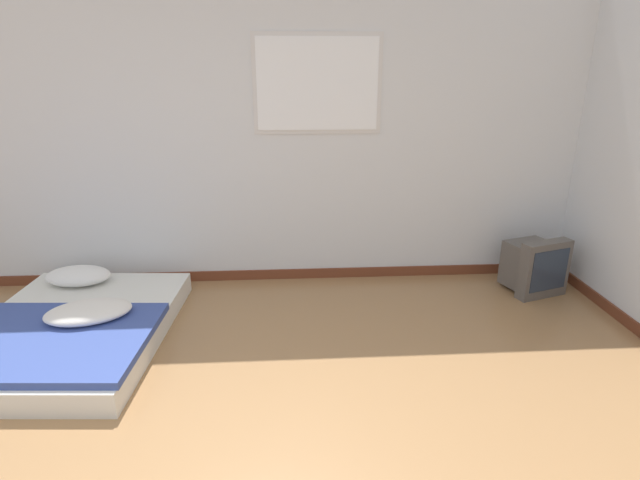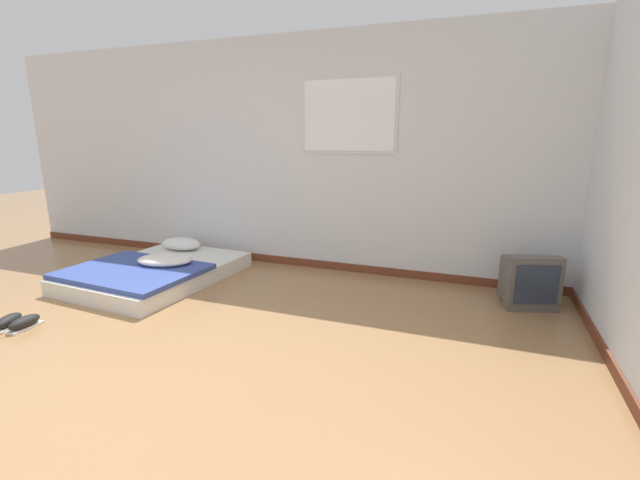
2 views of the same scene
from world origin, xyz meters
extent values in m
plane|color=#997047|center=(0.00, 0.00, 0.00)|extent=(20.00, 20.00, 0.00)
cube|color=silver|center=(0.00, 2.97, 1.30)|extent=(8.24, 0.06, 2.60)
cube|color=brown|center=(0.00, 2.93, 0.04)|extent=(8.24, 0.02, 0.09)
cube|color=silver|center=(0.62, 2.94, 1.73)|extent=(1.07, 0.01, 0.81)
cube|color=white|center=(0.62, 2.93, 1.73)|extent=(1.00, 0.01, 0.74)
cube|color=silver|center=(-1.21, 1.93, 0.08)|extent=(1.39, 1.79, 0.16)
ellipsoid|color=white|center=(-1.39, 2.57, 0.23)|extent=(0.54, 0.37, 0.14)
cube|color=#384C93|center=(-1.23, 1.61, 0.19)|extent=(1.37, 1.07, 0.05)
ellipsoid|color=silver|center=(-1.05, 1.87, 0.25)|extent=(0.65, 0.50, 0.11)
cube|color=#56514C|center=(2.45, 2.61, 0.23)|extent=(0.44, 0.37, 0.40)
cube|color=#56514C|center=(2.51, 2.42, 0.25)|extent=(0.47, 0.25, 0.49)
cube|color=#283342|center=(2.53, 2.37, 0.26)|extent=(0.36, 0.12, 0.36)
cube|color=silver|center=(-1.51, 0.53, 0.01)|extent=(0.17, 0.28, 0.02)
ellipsoid|color=black|center=(-1.51, 0.53, 0.06)|extent=(0.18, 0.28, 0.09)
cube|color=silver|center=(-1.36, 0.56, 0.01)|extent=(0.11, 0.26, 0.02)
ellipsoid|color=black|center=(-1.36, 0.56, 0.06)|extent=(0.12, 0.26, 0.09)
camera|label=1|loc=(0.37, -1.34, 1.88)|focal=28.00mm
camera|label=2|loc=(2.00, -1.59, 1.52)|focal=24.00mm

